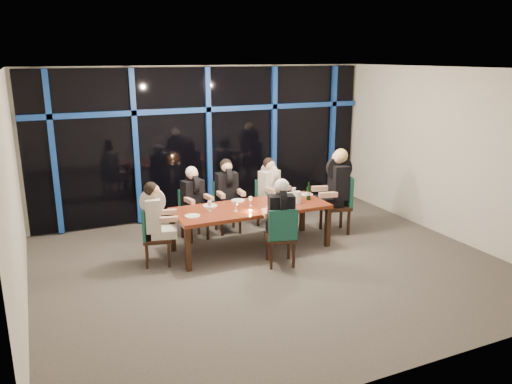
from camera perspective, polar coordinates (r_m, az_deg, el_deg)
room at (r=7.33m, az=1.95°, el=6.23°), size 7.04×7.00×3.02m
window_wall at (r=10.09m, az=-5.44°, el=5.95°), size 6.86×0.43×2.94m
dining_table at (r=8.34m, az=-0.57°, el=-2.11°), size 2.60×1.00×0.75m
chair_far_left at (r=8.98m, az=-7.30°, el=-2.15°), size 0.49×0.49×0.90m
chair_far_mid at (r=9.28m, az=-3.44°, el=-1.33°), size 0.45×0.45×0.94m
chair_far_right at (r=9.56m, az=1.33°, el=-0.91°), size 0.53×0.53×0.91m
chair_end_left at (r=7.94m, az=-11.86°, el=-4.68°), size 0.51×0.51×0.91m
chair_end_right at (r=9.30m, az=9.61°, el=-1.01°), size 0.60×0.60×1.07m
chair_near_mid at (r=7.70m, az=2.94°, el=-4.82°), size 0.54×0.54×0.95m
diner_far_left at (r=8.82m, az=-7.15°, el=-0.05°), size 0.49×0.60×0.88m
diner_far_mid at (r=9.11m, az=-3.31°, el=0.78°), size 0.47×0.59×0.91m
diner_far_right at (r=9.41m, az=1.67°, el=1.12°), size 0.54×0.62×0.89m
diner_end_left at (r=7.83m, az=-11.44°, el=-2.15°), size 0.61×0.51×0.89m
diner_end_right at (r=9.17m, az=9.19°, el=1.50°), size 0.72×0.60×1.04m
diner_near_mid at (r=7.66m, az=2.85°, el=-1.95°), size 0.55×0.64×0.93m
plate_far_left at (r=8.37m, az=-5.28°, el=-1.57°), size 0.24×0.24×0.01m
plate_far_mid at (r=8.64m, az=-2.06°, el=-0.98°), size 0.24×0.24×0.01m
plate_far_right at (r=9.05m, az=4.12°, el=-0.24°), size 0.24×0.24×0.01m
plate_end_left at (r=7.87m, az=-7.29°, el=-2.73°), size 0.24×0.24×0.01m
plate_end_right at (r=9.06m, az=5.76°, el=-0.28°), size 0.24×0.24×0.01m
plate_near_mid at (r=8.23m, az=2.03°, el=-1.81°), size 0.24×0.24×0.01m
wine_bottle at (r=8.72m, az=6.02°, el=-0.11°), size 0.07×0.07×0.32m
water_pitcher at (r=8.49m, az=4.78°, el=-0.63°), size 0.13×0.11×0.21m
tea_light at (r=8.04m, az=-0.66°, el=-2.15°), size 0.05×0.05×0.03m
wine_glass_a at (r=8.04m, az=-2.34°, el=-1.33°), size 0.07×0.07×0.18m
wine_glass_b at (r=8.33m, az=-0.64°, el=-0.81°), size 0.06×0.06×0.16m
wine_glass_c at (r=8.41m, az=2.29°, el=-0.50°), size 0.07×0.07×0.19m
wine_glass_d at (r=8.09m, az=-5.32°, el=-1.36°), size 0.06×0.06×0.16m
wine_glass_e at (r=8.80m, az=4.34°, el=0.16°), size 0.07×0.07×0.19m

